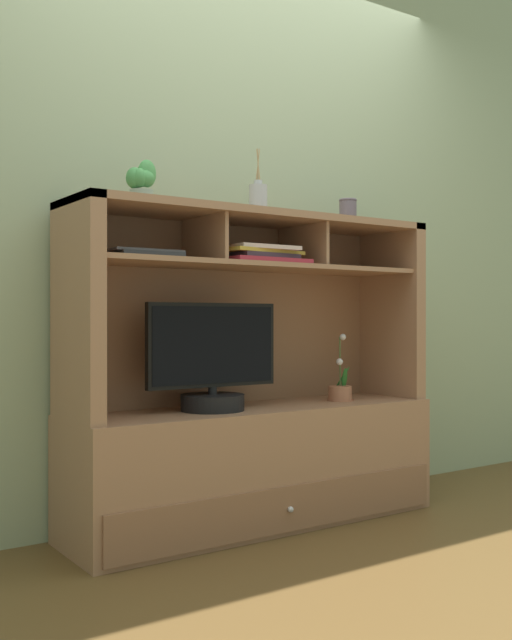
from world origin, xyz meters
TOP-DOWN VIEW (x-y plane):
  - floor_plane at (0.00, 0.00)m, footprint 6.00×6.00m
  - back_wall at (0.00, 0.25)m, footprint 6.00×0.02m
  - media_console at (0.00, 0.01)m, footprint 1.63×0.48m
  - tv_monitor at (-0.22, -0.02)m, footprint 0.58×0.26m
  - potted_orchid at (0.43, -0.04)m, footprint 0.12×0.12m
  - magazine_stack_left at (-0.02, -0.04)m, footprint 0.39×0.27m
  - magazine_stack_centre at (-0.52, 0.02)m, footprint 0.28×0.27m
  - diffuser_bottle at (0.00, -0.02)m, footprint 0.08×0.08m
  - potted_succulent at (-0.53, -0.00)m, footprint 0.11×0.10m
  - ceramic_vase at (0.53, 0.02)m, footprint 0.08×0.08m

SIDE VIEW (x-z plane):
  - floor_plane at x=0.00m, z-range -0.02..0.00m
  - media_console at x=0.00m, z-range -0.25..1.06m
  - potted_orchid at x=0.43m, z-range 0.39..0.69m
  - tv_monitor at x=-0.22m, z-range 0.45..0.88m
  - magazine_stack_centre at x=-0.52m, z-range 1.09..1.12m
  - magazine_stack_left at x=-0.02m, z-range 1.09..1.16m
  - ceramic_vase at x=0.53m, z-range 1.31..1.42m
  - diffuser_bottle at x=0.00m, z-range 1.23..1.50m
  - potted_succulent at x=-0.53m, z-range 1.30..1.47m
  - back_wall at x=0.00m, z-range 0.00..2.80m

